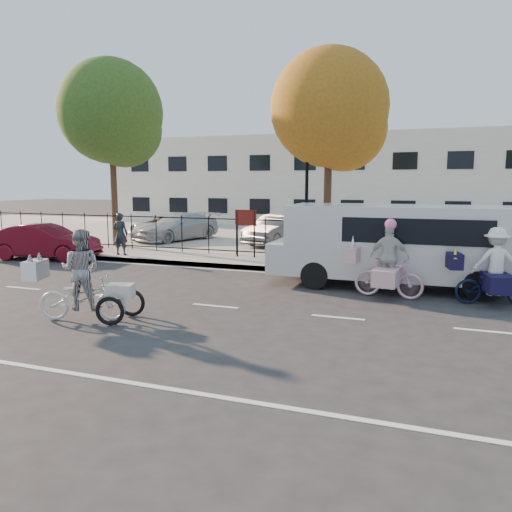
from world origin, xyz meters
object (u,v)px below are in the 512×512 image
at_px(zebra_trike, 82,286).
at_px(pedestrian, 120,234).
at_px(red_sedan, 45,242).
at_px(lot_car_b, 160,227).
at_px(lamppost, 307,178).
at_px(bull_bike, 494,274).
at_px(unicorn_bike, 387,269).
at_px(lot_car_a, 178,227).
at_px(lot_car_c, 277,230).
at_px(white_van, 392,242).

relative_size(zebra_trike, pedestrian, 1.41).
xyz_separation_m(red_sedan, lot_car_b, (1.08, 6.82, 0.06)).
bearing_deg(lamppost, pedestrian, -170.88).
xyz_separation_m(lamppost, zebra_trike, (-2.68, -8.91, -2.34)).
xyz_separation_m(bull_bike, red_sedan, (-15.67, 1.98, -0.08)).
relative_size(unicorn_bike, red_sedan, 0.50).
bearing_deg(lamppost, lot_car_b, 152.72).
height_order(lamppost, lot_car_a, lamppost).
bearing_deg(lot_car_b, unicorn_bike, -43.22).
bearing_deg(lot_car_c, red_sedan, -126.41).
relative_size(bull_bike, red_sedan, 0.51).
relative_size(zebra_trike, lot_car_b, 0.55).
distance_m(lamppost, lot_car_a, 8.86).
height_order(unicorn_bike, lot_car_a, unicorn_bike).
distance_m(pedestrian, lot_car_c, 7.15).
xyz_separation_m(bull_bike, white_van, (-2.55, 1.28, 0.53)).
height_order(bull_bike, pedestrian, bull_bike).
bearing_deg(lot_car_b, pedestrian, -80.97).
height_order(zebra_trike, white_van, white_van).
bearing_deg(lamppost, lot_car_c, 120.18).
relative_size(red_sedan, lot_car_a, 0.92).
relative_size(white_van, lot_car_c, 1.62).
bearing_deg(bull_bike, lot_car_a, 46.91).
height_order(pedestrian, lot_car_a, pedestrian).
bearing_deg(white_van, bull_bike, -27.56).
distance_m(bull_bike, lot_car_b, 17.04).
height_order(white_van, pedestrian, white_van).
bearing_deg(white_van, unicorn_bike, -89.40).
bearing_deg(bull_bike, lot_car_c, 33.24).
bearing_deg(lot_car_b, bull_bike, -37.81).
distance_m(unicorn_bike, pedestrian, 10.98).
bearing_deg(unicorn_bike, pedestrian, 79.05).
bearing_deg(unicorn_bike, zebra_trike, 133.23).
bearing_deg(lot_car_a, lamppost, -10.16).
relative_size(pedestrian, lot_car_b, 0.39).
height_order(bull_bike, lot_car_a, bull_bike).
bearing_deg(lot_car_a, zebra_trike, -51.22).
xyz_separation_m(bull_bike, lot_car_a, (-13.34, 8.37, 0.04)).
xyz_separation_m(unicorn_bike, pedestrian, (-10.48, 3.27, 0.21)).
relative_size(zebra_trike, red_sedan, 0.56).
bearing_deg(white_van, lamppost, 136.64).
relative_size(unicorn_bike, white_van, 0.31).
xyz_separation_m(white_van, pedestrian, (-10.44, 1.85, -0.31)).
relative_size(lamppost, unicorn_bike, 2.09).
bearing_deg(bull_bike, red_sedan, 71.81).
height_order(lamppost, white_van, lamppost).
distance_m(white_van, lot_car_b, 14.21).
distance_m(zebra_trike, unicorn_bike, 7.50).
relative_size(unicorn_bike, bull_bike, 0.98).
height_order(lamppost, bull_bike, lamppost).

